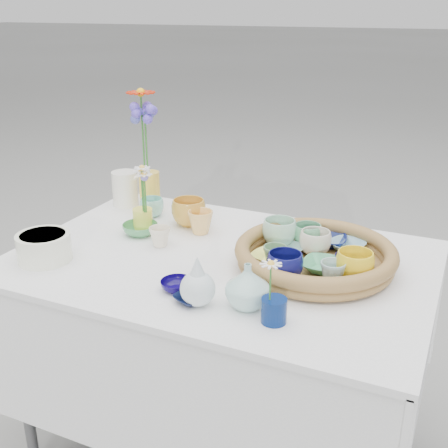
% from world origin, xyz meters
% --- Properties ---
extents(wicker_tray, '(0.47, 0.47, 0.08)m').
position_xyz_m(wicker_tray, '(0.28, 0.05, 0.80)').
color(wicker_tray, brown).
rests_on(wicker_tray, display_table).
extents(tray_ceramic_0, '(0.14, 0.14, 0.03)m').
position_xyz_m(tray_ceramic_0, '(0.28, 0.19, 0.80)').
color(tray_ceramic_0, '#0B1651').
rests_on(tray_ceramic_0, wicker_tray).
extents(tray_ceramic_1, '(0.12, 0.12, 0.03)m').
position_xyz_m(tray_ceramic_1, '(0.39, 0.07, 0.80)').
color(tray_ceramic_1, '#130E4C').
rests_on(tray_ceramic_1, wicker_tray).
extents(tray_ceramic_2, '(0.13, 0.13, 0.08)m').
position_xyz_m(tray_ceramic_2, '(0.41, -0.01, 0.82)').
color(tray_ceramic_2, yellow).
rests_on(tray_ceramic_2, wicker_tray).
extents(tray_ceramic_3, '(0.12, 0.12, 0.03)m').
position_xyz_m(tray_ceramic_3, '(0.32, 0.01, 0.80)').
color(tray_ceramic_3, '#49A46E').
rests_on(tray_ceramic_3, wicker_tray).
extents(tray_ceramic_4, '(0.08, 0.08, 0.06)m').
position_xyz_m(tray_ceramic_4, '(0.18, -0.03, 0.82)').
color(tray_ceramic_4, '#679365').
rests_on(tray_ceramic_4, wicker_tray).
extents(tray_ceramic_5, '(0.11, 0.11, 0.02)m').
position_xyz_m(tray_ceramic_5, '(0.19, 0.08, 0.80)').
color(tray_ceramic_5, '#96C0BE').
rests_on(tray_ceramic_5, wicker_tray).
extents(tray_ceramic_6, '(0.11, 0.11, 0.08)m').
position_xyz_m(tray_ceramic_6, '(0.14, 0.13, 0.83)').
color(tray_ceramic_6, '#A4D5B7').
rests_on(tray_ceramic_6, wicker_tray).
extents(tray_ceramic_7, '(0.13, 0.13, 0.08)m').
position_xyz_m(tray_ceramic_7, '(0.26, 0.11, 0.82)').
color(tray_ceramic_7, silver).
rests_on(tray_ceramic_7, wicker_tray).
extents(tray_ceramic_8, '(0.14, 0.14, 0.03)m').
position_xyz_m(tray_ceramic_8, '(0.34, 0.18, 0.80)').
color(tray_ceramic_8, '#89BFCC').
rests_on(tray_ceramic_8, wicker_tray).
extents(tray_ceramic_9, '(0.13, 0.13, 0.08)m').
position_xyz_m(tray_ceramic_9, '(0.23, -0.09, 0.82)').
color(tray_ceramic_9, '#0F1055').
rests_on(tray_ceramic_9, wicker_tray).
extents(tray_ceramic_10, '(0.13, 0.13, 0.03)m').
position_xyz_m(tray_ceramic_10, '(0.16, 0.00, 0.80)').
color(tray_ceramic_10, '#F9F966').
rests_on(tray_ceramic_10, wicker_tray).
extents(tray_ceramic_11, '(0.08, 0.08, 0.06)m').
position_xyz_m(tray_ceramic_11, '(0.36, -0.06, 0.82)').
color(tray_ceramic_11, '#93B5B3').
rests_on(tray_ceramic_11, wicker_tray).
extents(tray_ceramic_12, '(0.12, 0.12, 0.07)m').
position_xyz_m(tray_ceramic_12, '(0.22, 0.16, 0.82)').
color(tray_ceramic_12, '#5CA375').
rests_on(tray_ceramic_12, wicker_tray).
extents(loose_ceramic_0, '(0.14, 0.14, 0.09)m').
position_xyz_m(loose_ceramic_0, '(-0.22, 0.21, 0.81)').
color(loose_ceramic_0, gold).
rests_on(loose_ceramic_0, display_table).
extents(loose_ceramic_1, '(0.11, 0.11, 0.08)m').
position_xyz_m(loose_ceramic_1, '(-0.15, 0.15, 0.81)').
color(loose_ceramic_1, '#F7BE64').
rests_on(loose_ceramic_1, display_table).
extents(loose_ceramic_2, '(0.13, 0.13, 0.04)m').
position_xyz_m(loose_ceramic_2, '(-0.33, 0.06, 0.78)').
color(loose_ceramic_2, '#449055').
rests_on(loose_ceramic_2, display_table).
extents(loose_ceramic_3, '(0.08, 0.08, 0.06)m').
position_xyz_m(loose_ceramic_3, '(-0.22, 0.00, 0.80)').
color(loose_ceramic_3, beige).
rests_on(loose_ceramic_3, display_table).
extents(loose_ceramic_4, '(0.12, 0.12, 0.03)m').
position_xyz_m(loose_ceramic_4, '(-0.02, -0.24, 0.78)').
color(loose_ceramic_4, '#0A0142').
rests_on(loose_ceramic_4, display_table).
extents(loose_ceramic_5, '(0.11, 0.11, 0.07)m').
position_xyz_m(loose_ceramic_5, '(-0.38, 0.23, 0.80)').
color(loose_ceramic_5, '#8AD7C4').
rests_on(loose_ceramic_5, display_table).
extents(loose_ceramic_6, '(0.11, 0.11, 0.02)m').
position_xyz_m(loose_ceramic_6, '(0.04, -0.28, 0.78)').
color(loose_ceramic_6, black).
rests_on(loose_ceramic_6, display_table).
extents(fluted_bowl, '(0.20, 0.20, 0.08)m').
position_xyz_m(fluted_bowl, '(-0.48, -0.23, 0.81)').
color(fluted_bowl, white).
rests_on(fluted_bowl, display_table).
extents(bud_vase_paleblue, '(0.11, 0.11, 0.14)m').
position_xyz_m(bud_vase_paleblue, '(0.06, -0.29, 0.84)').
color(bud_vase_paleblue, silver).
rests_on(bud_vase_paleblue, display_table).
extents(bud_vase_seafoam, '(0.14, 0.14, 0.12)m').
position_xyz_m(bud_vase_seafoam, '(0.18, -0.24, 0.83)').
color(bud_vase_seafoam, '#A6D1C7').
rests_on(bud_vase_seafoam, display_table).
extents(bud_vase_cobalt, '(0.08, 0.08, 0.06)m').
position_xyz_m(bud_vase_cobalt, '(0.27, -0.28, 0.80)').
color(bud_vase_cobalt, '#061D54').
rests_on(bud_vase_cobalt, display_table).
extents(single_daisy, '(0.08, 0.08, 0.11)m').
position_xyz_m(single_daisy, '(0.26, -0.29, 0.88)').
color(single_daisy, white).
rests_on(single_daisy, bud_vase_cobalt).
extents(tall_vase_yellow, '(0.10, 0.10, 0.15)m').
position_xyz_m(tall_vase_yellow, '(-0.43, 0.29, 0.84)').
color(tall_vase_yellow, yellow).
rests_on(tall_vase_yellow, display_table).
extents(gerbera, '(0.12, 0.12, 0.31)m').
position_xyz_m(gerbera, '(-0.44, 0.28, 1.06)').
color(gerbera, red).
rests_on(gerbera, tall_vase_yellow).
extents(hydrangea, '(0.10, 0.10, 0.31)m').
position_xyz_m(hydrangea, '(-0.43, 0.29, 1.02)').
color(hydrangea, '#4E53AF').
rests_on(hydrangea, tall_vase_yellow).
extents(white_pitcher, '(0.15, 0.12, 0.13)m').
position_xyz_m(white_pitcher, '(-0.54, 0.29, 0.83)').
color(white_pitcher, white).
rests_on(white_pitcher, display_table).
extents(daisy_cup, '(0.09, 0.09, 0.07)m').
position_xyz_m(daisy_cup, '(-0.35, 0.11, 0.80)').
color(daisy_cup, '#F8F04C').
rests_on(daisy_cup, display_table).
extents(daisy_posy, '(0.09, 0.09, 0.16)m').
position_xyz_m(daisy_posy, '(-0.34, 0.10, 0.92)').
color(daisy_posy, white).
rests_on(daisy_posy, daisy_cup).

